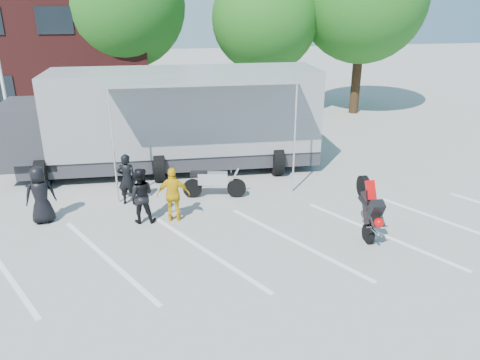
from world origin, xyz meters
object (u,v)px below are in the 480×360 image
object	(u,v)px
tree_left	(124,6)
tree_mid	(265,19)
spectator_hivis	(173,195)
transporter_truck	(175,169)
spectator_leather_b	(127,179)
stunt_bike_rider	(359,232)
parked_motorcycle	(215,197)
spectator_leather_a	(40,195)
spectator_leather_c	(140,196)

from	to	relation	value
tree_left	tree_mid	xyz separation A→B (m)	(7.00, -1.00, -0.62)
tree_mid	spectator_hivis	bearing A→B (deg)	-114.15
transporter_truck	spectator_leather_b	size ratio (longest dim) A/B	7.06
stunt_bike_rider	spectator_hivis	size ratio (longest dim) A/B	1.13
tree_left	spectator_leather_b	distance (m)	12.66
parked_motorcycle	spectator_leather_b	world-z (taller)	spectator_leather_b
tree_mid	transporter_truck	bearing A→B (deg)	-123.65
transporter_truck	spectator_leather_b	distance (m)	3.37
spectator_leather_a	spectator_leather_b	bearing A→B (deg)	-176.38
spectator_leather_a	spectator_hivis	xyz separation A→B (m)	(3.67, -0.57, -0.04)
parked_motorcycle	spectator_leather_c	world-z (taller)	spectator_leather_c
stunt_bike_rider	spectator_leather_a	distance (m)	8.94
stunt_bike_rider	spectator_hivis	distance (m)	5.27
tree_left	transporter_truck	size ratio (longest dim) A/B	0.75
transporter_truck	spectator_hivis	bearing A→B (deg)	-91.19
spectator_leather_a	tree_mid	bearing A→B (deg)	-144.60
tree_left	parked_motorcycle	xyz separation A→B (m)	(2.90, -11.71, -5.57)
spectator_leather_b	spectator_leather_c	distance (m)	1.40
tree_mid	spectator_leather_a	size ratio (longest dim) A/B	4.57
parked_motorcycle	spectator_hivis	xyz separation A→B (m)	(-1.35, -1.44, 0.80)
transporter_truck	stunt_bike_rider	size ratio (longest dim) A/B	6.34
spectator_leather_c	spectator_hivis	world-z (taller)	spectator_leather_c
tree_left	stunt_bike_rider	bearing A→B (deg)	-66.28
tree_left	spectator_leather_b	world-z (taller)	tree_left
parked_motorcycle	stunt_bike_rider	distance (m)	4.74
stunt_bike_rider	spectator_hivis	world-z (taller)	spectator_hivis
parked_motorcycle	stunt_bike_rider	xyz separation A→B (m)	(3.60, -3.09, 0.00)
tree_left	parked_motorcycle	size ratio (longest dim) A/B	4.21
parked_motorcycle	spectator_leather_c	bearing A→B (deg)	130.55
transporter_truck	parked_motorcycle	distance (m)	3.07
transporter_truck	parked_motorcycle	size ratio (longest dim) A/B	5.59
spectator_leather_b	tree_mid	bearing A→B (deg)	-107.91
spectator_leather_a	spectator_leather_b	distance (m)	2.49
transporter_truck	spectator_leather_c	size ratio (longest dim) A/B	7.09
tree_left	transporter_truck	xyz separation A→B (m)	(1.77, -8.86, -5.57)
transporter_truck	spectator_leather_a	bearing A→B (deg)	-134.54
spectator_leather_a	spectator_hivis	world-z (taller)	spectator_leather_a
spectator_leather_b	parked_motorcycle	bearing A→B (deg)	-165.11
spectator_leather_a	parked_motorcycle	bearing A→B (deg)	173.49
parked_motorcycle	stunt_bike_rider	size ratio (longest dim) A/B	1.13
tree_left	transporter_truck	bearing A→B (deg)	-78.69
stunt_bike_rider	spectator_leather_a	bearing A→B (deg)	167.92
parked_motorcycle	tree_left	bearing A→B (deg)	23.55
spectator_leather_b	spectator_leather_c	world-z (taller)	spectator_leather_b
tree_left	stunt_bike_rider	distance (m)	17.09
tree_mid	stunt_bike_rider	xyz separation A→B (m)	(-0.50, -13.79, -4.94)
spectator_hivis	transporter_truck	bearing A→B (deg)	-84.64
stunt_bike_rider	spectator_leather_b	size ratio (longest dim) A/B	1.11
parked_motorcycle	spectator_leather_c	distance (m)	2.77
tree_mid	transporter_truck	size ratio (longest dim) A/B	0.67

